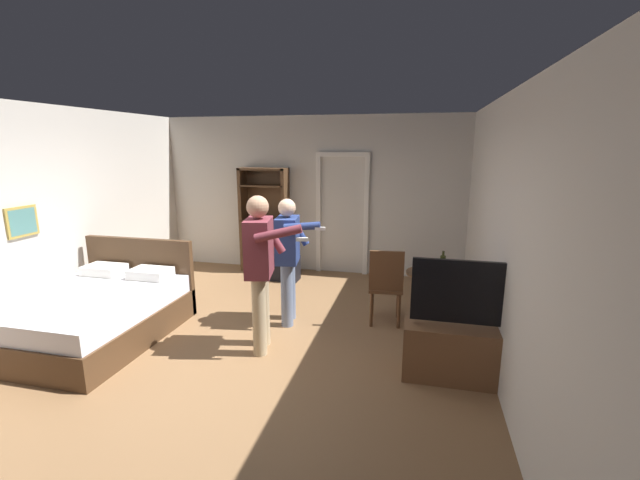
% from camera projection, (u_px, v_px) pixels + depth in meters
% --- Properties ---
extents(ground_plane, '(6.90, 6.90, 0.00)m').
position_uv_depth(ground_plane, '(240.00, 347.00, 4.75)').
color(ground_plane, olive).
extents(wall_back, '(5.62, 0.12, 2.75)m').
position_uv_depth(wall_back, '(311.00, 195.00, 7.48)').
color(wall_back, beige).
rests_on(wall_back, ground_plane).
extents(wall_left, '(0.15, 6.51, 2.75)m').
position_uv_depth(wall_left, '(25.00, 218.00, 5.07)').
color(wall_left, beige).
rests_on(wall_left, ground_plane).
extents(wall_right, '(0.12, 6.51, 2.75)m').
position_uv_depth(wall_right, '(513.00, 242.00, 3.83)').
color(wall_right, beige).
rests_on(wall_right, ground_plane).
extents(doorway_frame, '(0.93, 0.08, 2.13)m').
position_uv_depth(doorway_frame, '(342.00, 205.00, 7.31)').
color(doorway_frame, white).
rests_on(doorway_frame, ground_plane).
extents(bed, '(1.59, 1.97, 1.02)m').
position_uv_depth(bed, '(96.00, 312.00, 4.96)').
color(bed, '#4C331E').
rests_on(bed, ground_plane).
extents(bookshelf, '(0.86, 0.32, 1.86)m').
position_uv_depth(bookshelf, '(265.00, 216.00, 7.53)').
color(bookshelf, '#4C331E').
rests_on(bookshelf, ground_plane).
extents(tv_flatscreen, '(1.15, 0.40, 1.21)m').
position_uv_depth(tv_flatscreen, '(464.00, 346.00, 4.03)').
color(tv_flatscreen, brown).
rests_on(tv_flatscreen, ground_plane).
extents(side_table, '(0.58, 0.58, 0.70)m').
position_uv_depth(side_table, '(429.00, 290.00, 5.25)').
color(side_table, brown).
rests_on(side_table, ground_plane).
extents(laptop, '(0.33, 0.34, 0.17)m').
position_uv_depth(laptop, '(428.00, 269.00, 5.16)').
color(laptop, black).
rests_on(laptop, side_table).
extents(bottle_on_table, '(0.06, 0.06, 0.30)m').
position_uv_depth(bottle_on_table, '(443.00, 265.00, 5.07)').
color(bottle_on_table, '#283011').
rests_on(bottle_on_table, side_table).
extents(wooden_chair, '(0.46, 0.46, 0.99)m').
position_uv_depth(wooden_chair, '(386.00, 284.00, 5.25)').
color(wooden_chair, brown).
rests_on(wooden_chair, ground_plane).
extents(person_blue_shirt, '(0.76, 0.63, 1.73)m').
position_uv_depth(person_blue_shirt, '(260.00, 262.00, 4.50)').
color(person_blue_shirt, tan).
rests_on(person_blue_shirt, ground_plane).
extents(person_striped_shirt, '(0.69, 0.60, 1.61)m').
position_uv_depth(person_striped_shirt, '(288.00, 253.00, 5.24)').
color(person_striped_shirt, slate).
rests_on(person_striped_shirt, ground_plane).
extents(suitcase_dark, '(0.60, 0.30, 0.41)m').
position_uv_depth(suitcase_dark, '(281.00, 268.00, 7.11)').
color(suitcase_dark, black).
rests_on(suitcase_dark, ground_plane).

